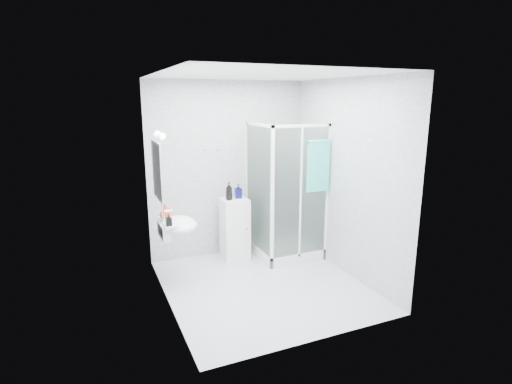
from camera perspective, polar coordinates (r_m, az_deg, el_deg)
name	(u,v)px	position (r m, az deg, el deg)	size (l,w,h in m)	color
room	(264,186)	(4.82, 1.11, 0.81)	(2.40, 2.60, 2.60)	silver
shower_enclosure	(283,228)	(5.99, 3.87, -5.18)	(0.90, 0.95, 2.00)	white
wall_basin	(176,226)	(5.07, -11.31, -4.72)	(0.46, 0.56, 0.35)	white
mirror	(157,171)	(4.87, -13.97, 2.94)	(0.02, 0.60, 0.70)	white
vanity_lights	(159,135)	(4.82, -13.66, 7.91)	(0.10, 0.40, 0.08)	silver
wall_hooks	(212,149)	(5.84, -6.28, 6.09)	(0.23, 0.06, 0.03)	silver
storage_cabinet	(235,229)	(5.95, -3.06, -5.24)	(0.39, 0.41, 0.91)	white
hand_towel	(318,165)	(5.57, 8.88, 3.89)	(0.34, 0.05, 0.72)	#32BEAD
shampoo_bottle_a	(229,191)	(5.73, -3.88, 0.13)	(0.10, 0.10, 0.26)	black
shampoo_bottle_b	(238,191)	(5.84, -2.56, 0.15)	(0.09, 0.10, 0.21)	#0B0C45
soap_dispenser_orange	(165,212)	(5.10, -12.83, -2.80)	(0.15, 0.15, 0.19)	red
soap_dispenser_black	(169,220)	(4.84, -12.37, -3.91)	(0.07, 0.07, 0.14)	black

